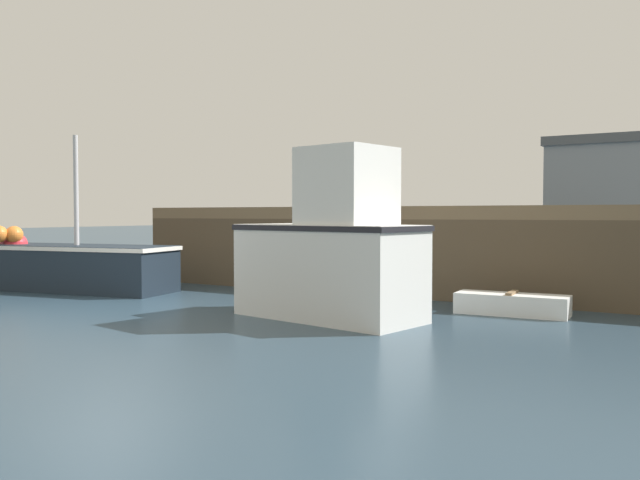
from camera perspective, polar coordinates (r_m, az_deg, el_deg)
ground at (r=11.63m, az=-18.12°, el=-6.01°), size 120.00×160.00×0.10m
pier at (r=15.04m, az=10.22°, el=1.58°), size 12.45×6.42×1.75m
fishing_boat_near_left at (r=14.64m, az=-20.57°, el=-2.02°), size 4.41×2.07×3.23m
fishing_boat_near_right at (r=9.97m, az=1.06°, el=-1.06°), size 3.14×1.83×2.59m
rowboat at (r=10.91m, az=16.30°, el=-5.38°), size 1.76×0.68×0.37m
warehouse at (r=40.77m, az=24.58°, el=3.92°), size 7.28×6.93×5.82m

